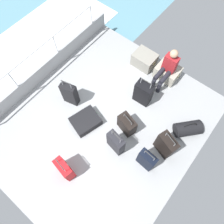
# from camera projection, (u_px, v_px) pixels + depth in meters

# --- Properties ---
(ground_plane) EXTENTS (4.40, 5.20, 0.06)m
(ground_plane) POSITION_uv_depth(u_px,v_px,m) (104.00, 124.00, 5.26)
(ground_plane) COLOR #939699
(gunwale_port) EXTENTS (0.06, 5.20, 0.45)m
(gunwale_port) POSITION_uv_depth(u_px,v_px,m) (41.00, 73.00, 5.61)
(gunwale_port) COLOR #939699
(gunwale_port) RESTS_ON ground_plane
(railing_port) EXTENTS (0.04, 4.20, 1.02)m
(railing_port) POSITION_uv_depth(u_px,v_px,m) (34.00, 60.00, 5.10)
(railing_port) COLOR silver
(railing_port) RESTS_ON ground_plane
(sea_wake) EXTENTS (12.00, 12.00, 0.01)m
(sea_wake) POSITION_uv_depth(u_px,v_px,m) (15.00, 60.00, 6.50)
(sea_wake) COLOR #598C9E
(sea_wake) RESTS_ON ground_plane
(cargo_crate_0) EXTENTS (0.64, 0.48, 0.40)m
(cargo_crate_0) POSITION_uv_depth(u_px,v_px,m) (144.00, 60.00, 5.83)
(cargo_crate_0) COLOR gray
(cargo_crate_0) RESTS_ON ground_plane
(cargo_crate_1) EXTENTS (0.65, 0.50, 0.36)m
(cargo_crate_1) POSITION_uv_depth(u_px,v_px,m) (167.00, 72.00, 5.68)
(cargo_crate_1) COLOR #9E9989
(cargo_crate_1) RESTS_ON ground_plane
(passenger_seated) EXTENTS (0.34, 0.66, 1.06)m
(passenger_seated) POSITION_uv_depth(u_px,v_px,m) (167.00, 68.00, 5.28)
(passenger_seated) COLOR maroon
(passenger_seated) RESTS_ON ground_plane
(suitcase_0) EXTENTS (0.50, 0.36, 0.84)m
(suitcase_0) POSITION_uv_depth(u_px,v_px,m) (166.00, 145.00, 4.65)
(suitcase_0) COLOR black
(suitcase_0) RESTS_ON ground_plane
(suitcase_1) EXTENTS (0.70, 0.78, 0.21)m
(suitcase_1) POSITION_uv_depth(u_px,v_px,m) (86.00, 121.00, 5.16)
(suitcase_1) COLOR black
(suitcase_1) RESTS_ON ground_plane
(suitcase_2) EXTENTS (0.42, 0.27, 0.90)m
(suitcase_2) POSITION_uv_depth(u_px,v_px,m) (70.00, 94.00, 5.19)
(suitcase_2) COLOR black
(suitcase_2) RESTS_ON ground_plane
(suitcase_3) EXTENTS (0.45, 0.28, 0.88)m
(suitcase_3) POSITION_uv_depth(u_px,v_px,m) (143.00, 93.00, 5.22)
(suitcase_3) COLOR black
(suitcase_3) RESTS_ON ground_plane
(suitcase_4) EXTENTS (0.47, 0.27, 0.79)m
(suitcase_4) POSITION_uv_depth(u_px,v_px,m) (65.00, 169.00, 4.49)
(suitcase_4) COLOR red
(suitcase_4) RESTS_ON ground_plane
(suitcase_5) EXTENTS (0.40, 0.21, 0.81)m
(suitcase_5) POSITION_uv_depth(u_px,v_px,m) (146.00, 160.00, 4.53)
(suitcase_5) COLOR black
(suitcase_5) RESTS_ON ground_plane
(suitcase_6) EXTENTS (0.50, 0.36, 0.62)m
(suitcase_6) POSITION_uv_depth(u_px,v_px,m) (127.00, 124.00, 4.96)
(suitcase_6) COLOR black
(suitcase_6) RESTS_ON ground_plane
(suitcase_7) EXTENTS (0.45, 0.26, 0.87)m
(suitcase_7) POSITION_uv_depth(u_px,v_px,m) (116.00, 143.00, 4.69)
(suitcase_7) COLOR black
(suitcase_7) RESTS_ON ground_plane
(duffel_bag) EXTENTS (0.67, 0.70, 0.50)m
(duffel_bag) POSITION_uv_depth(u_px,v_px,m) (188.00, 129.00, 5.00)
(duffel_bag) COLOR black
(duffel_bag) RESTS_ON ground_plane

